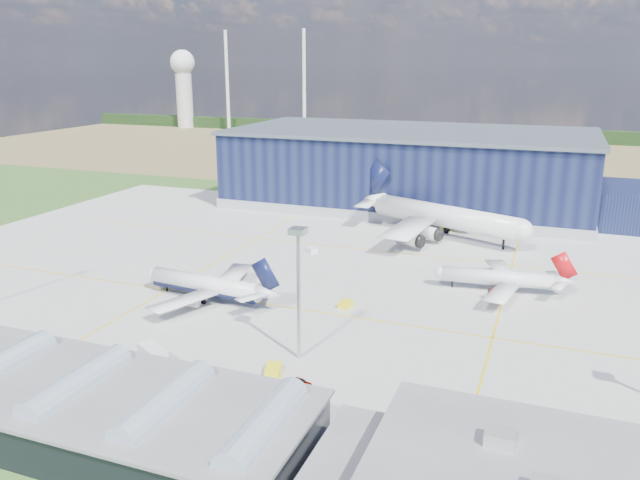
{
  "coord_description": "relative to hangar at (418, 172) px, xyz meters",
  "views": [
    {
      "loc": [
        47.74,
        -119.01,
        48.75
      ],
      "look_at": [
        -1.14,
        9.12,
        9.34
      ],
      "focal_mm": 35.0,
      "sensor_mm": 36.0,
      "label": 1
    }
  ],
  "objects": [
    {
      "name": "gse_cart_b",
      "position": [
        -13.21,
        -67.36,
        -10.89
      ],
      "size": [
        4.01,
        3.91,
        1.46
      ],
      "primitive_type": "cube",
      "rotation": [
        0.0,
        0.0,
        0.85
      ],
      "color": "silver",
      "rests_on": "ground"
    },
    {
      "name": "airliner_widebody",
      "position": [
        16.84,
        -39.87,
        -2.07
      ],
      "size": [
        75.78,
        75.08,
        19.09
      ],
      "primitive_type": null,
      "rotation": [
        0.0,
        0.0,
        -0.39
      ],
      "color": "white",
      "rests_on": "ground"
    },
    {
      "name": "hangar",
      "position": [
        0.0,
        0.0,
        0.0
      ],
      "size": [
        145.0,
        62.0,
        26.1
      ],
      "color": "#101435",
      "rests_on": "ground"
    },
    {
      "name": "gse_tug_a",
      "position": [
        5.61,
        -131.91,
        -10.81
      ],
      "size": [
        3.38,
        4.4,
        1.62
      ],
      "primitive_type": "cube",
      "rotation": [
        0.0,
        0.0,
        0.29
      ],
      "color": "yellow",
      "rests_on": "ground"
    },
    {
      "name": "horizon_dressing",
      "position": [
        -194.11,
        199.58,
        22.58
      ],
      "size": [
        440.2,
        18.0,
        70.0
      ],
      "color": "silver",
      "rests_on": "ground"
    },
    {
      "name": "glass_concourse",
      "position": [
        -9.26,
        -154.8,
        -7.93
      ],
      "size": [
        78.0,
        23.0,
        8.6
      ],
      "color": "black",
      "rests_on": "ground"
    },
    {
      "name": "treeline",
      "position": [
        -2.81,
        205.2,
        -7.62
      ],
      "size": [
        600.0,
        8.0,
        8.0
      ],
      "primitive_type": "cube",
      "color": "black",
      "rests_on": "ground"
    },
    {
      "name": "car_a",
      "position": [
        11.0,
        -133.54,
        -10.97
      ],
      "size": [
        3.95,
        1.99,
        1.29
      ],
      "primitive_type": "imported",
      "rotation": [
        0.0,
        0.0,
        1.44
      ],
      "color": "#99999E",
      "rests_on": "ground"
    },
    {
      "name": "apron",
      "position": [
        -2.81,
        -84.8,
        -11.59
      ],
      "size": [
        220.0,
        160.0,
        0.08
      ],
      "color": "#A2A29D",
      "rests_on": "ground"
    },
    {
      "name": "light_mast_center",
      "position": [
        7.19,
        -124.8,
        3.82
      ],
      "size": [
        2.6,
        2.6,
        23.0
      ],
      "color": "#AFB2B6",
      "rests_on": "ground"
    },
    {
      "name": "ground",
      "position": [
        -2.81,
        -94.8,
        -11.62
      ],
      "size": [
        600.0,
        600.0,
        0.0
      ],
      "primitive_type": "plane",
      "color": "#345A22",
      "rests_on": "ground"
    },
    {
      "name": "farmland",
      "position": [
        -2.81,
        125.2,
        -11.62
      ],
      "size": [
        600.0,
        220.0,
        0.01
      ],
      "primitive_type": "cube",
      "color": "olive",
      "rests_on": "ground"
    },
    {
      "name": "airliner_navy",
      "position": [
        -21.75,
        -106.8,
        -6.1
      ],
      "size": [
        36.84,
        36.18,
        11.03
      ],
      "primitive_type": null,
      "rotation": [
        0.0,
        0.0,
        3.05
      ],
      "color": "white",
      "rests_on": "ground"
    },
    {
      "name": "gse_tug_b",
      "position": [
        7.31,
        -100.36,
        -10.95
      ],
      "size": [
        2.62,
        3.41,
        1.33
      ],
      "primitive_type": "cube",
      "rotation": [
        0.0,
        0.0,
        -0.2
      ],
      "color": "yellow",
      "rests_on": "ground"
    },
    {
      "name": "gse_tug_c",
      "position": [
        16.0,
        -32.8,
        -10.93
      ],
      "size": [
        2.52,
        3.46,
        1.38
      ],
      "primitive_type": "cube",
      "rotation": [
        0.0,
        0.0,
        -0.19
      ],
      "color": "yellow",
      "rests_on": "ground"
    },
    {
      "name": "gse_van_a",
      "position": [
        -15.32,
        -134.74,
        -10.26
      ],
      "size": [
        6.73,
        5.35,
        2.7
      ],
      "primitive_type": "cube",
      "rotation": [
        0.0,
        0.0,
        1.07
      ],
      "color": "silver",
      "rests_on": "ground"
    },
    {
      "name": "car_b",
      "position": [
        56.67,
        -139.33,
        -10.97
      ],
      "size": [
        4.04,
        1.84,
        1.29
      ],
      "primitive_type": "imported",
      "rotation": [
        0.0,
        0.0,
        1.44
      ],
      "color": "#99999E",
      "rests_on": "ground"
    },
    {
      "name": "airliner_red",
      "position": [
        35.33,
        -79.88,
        -6.64
      ],
      "size": [
        33.27,
        32.67,
        9.95
      ],
      "primitive_type": null,
      "rotation": [
        0.0,
        0.0,
        3.24
      ],
      "color": "white",
      "rests_on": "ground"
    }
  ]
}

